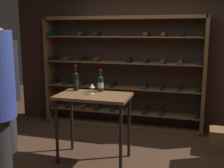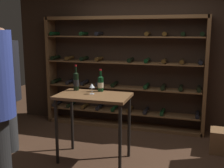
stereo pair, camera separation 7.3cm
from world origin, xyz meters
TOP-DOWN VIEW (x-y plane):
  - ground_plane at (0.00, 0.00)m, footprint 9.36×9.36m
  - back_wall at (0.00, 1.68)m, footprint 5.24×0.10m
  - wine_rack at (-0.39, 1.47)m, footprint 3.04×0.32m
  - tasting_table at (-0.40, -0.03)m, footprint 1.01×0.60m
  - person_bystander_red_print at (-1.79, -0.12)m, footprint 0.48×0.49m
  - wine_bottle_green_slim at (-0.38, 0.20)m, footprint 0.09×0.09m
  - wine_bottle_black_capsule at (-0.75, 0.16)m, footprint 0.08×0.08m
  - wine_glass_stemmed_left at (-0.44, 0.00)m, footprint 0.08×0.08m

SIDE VIEW (x-z plane):
  - ground_plane at x=0.00m, z-range 0.00..0.00m
  - tasting_table at x=-0.40m, z-range 0.35..1.31m
  - person_bystander_red_print at x=-1.79m, z-range 0.09..1.97m
  - wine_rack at x=-0.39m, z-range -0.01..2.08m
  - wine_glass_stemmed_left at x=-0.44m, z-range 1.00..1.15m
  - wine_bottle_green_slim at x=-0.38m, z-range 0.92..1.24m
  - wine_bottle_black_capsule at x=-0.75m, z-range 0.91..1.29m
  - back_wall at x=0.00m, z-range 0.00..2.72m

